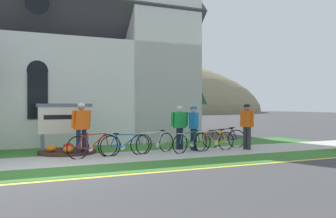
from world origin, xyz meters
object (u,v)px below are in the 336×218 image
Objects in this scene: bicycle_red at (93,146)px; bicycle_yellow at (125,145)px; cyclist_in_green_jersey at (81,124)px; roadside_conifer at (173,65)px; bicycle_black at (156,142)px; bicycle_orange at (191,142)px; church_sign at (65,120)px; bicycle_silver at (224,138)px; cyclist_in_blue_jersey at (194,125)px; bicycle_white at (215,141)px; cyclist_in_orange_jersey at (180,124)px; cyclist_in_red_jersey at (247,123)px.

bicycle_red reaches higher than bicycle_yellow.
cyclist_in_green_jersey is 11.42m from roadside_conifer.
bicycle_black is 0.26× the size of roadside_conifer.
bicycle_orange is at bearing -11.30° from cyclist_in_green_jersey.
roadside_conifer is at bearing 42.34° from church_sign.
cyclist_in_blue_jersey is (-1.54, -0.28, 0.59)m from bicycle_silver.
bicycle_red is at bearing 179.44° from bicycle_white.
cyclist_in_orange_jersey is at bearing 2.17° from cyclist_in_green_jersey.
church_sign is 1.18× the size of bicycle_black.
bicycle_orange is at bearing -1.31° from bicycle_red.
cyclist_in_blue_jersey reaches higher than bicycle_orange.
bicycle_black is at bearing -29.61° from church_sign.
cyclist_in_red_jersey is 2.06m from cyclist_in_blue_jersey.
bicycle_white is at bearing -9.23° from bicycle_black.
bicycle_red is 1.00× the size of bicycle_yellow.
cyclist_in_blue_jersey reaches higher than bicycle_black.
bicycle_red is 1.11m from bicycle_yellow.
bicycle_red is 0.97m from cyclist_in_green_jersey.
bicycle_silver reaches higher than bicycle_black.
bicycle_orange is (2.39, -0.17, -0.00)m from bicycle_yellow.
cyclist_in_green_jersey is 3.74m from cyclist_in_orange_jersey.
church_sign reaches higher than cyclist_in_blue_jersey.
bicycle_black is at bearing -174.35° from bicycle_silver.
bicycle_orange is (-1.89, -0.70, -0.01)m from bicycle_silver.
cyclist_in_blue_jersey is at bearing -53.88° from cyclist_in_orange_jersey.
bicycle_black reaches higher than bicycle_yellow.
bicycle_silver is (3.08, 0.31, 0.01)m from bicycle_black.
bicycle_white is 1.46m from cyclist_in_orange_jersey.
church_sign is 1.20× the size of cyclist_in_blue_jersey.
cyclist_in_red_jersey reaches higher than bicycle_silver.
cyclist_in_orange_jersey is at bearing 174.34° from bicycle_silver.
bicycle_red reaches higher than bicycle_orange.
bicycle_silver is at bearing 115.16° from cyclist_in_red_jersey.
cyclist_in_blue_jersey reaches higher than bicycle_silver.
bicycle_silver is 4.31m from bicycle_yellow.
cyclist_in_green_jersey reaches higher than bicycle_silver.
bicycle_red is 5.85m from cyclist_in_red_jersey.
church_sign is 6.15m from bicycle_silver.
church_sign is 6.76m from cyclist_in_red_jersey.
roadside_conifer is (7.04, 8.89, 3.77)m from bicycle_red.
roadside_conifer is at bearing 55.99° from bicycle_yellow.
cyclist_in_orange_jersey is (3.50, 0.81, 0.59)m from bicycle_red.
bicycle_black is 0.95× the size of bicycle_yellow.
cyclist_in_green_jersey is at bearing 179.54° from bicycle_silver.
bicycle_orange is 3.87m from cyclist_in_green_jersey.
bicycle_black is 0.95× the size of bicycle_red.
bicycle_silver is 1.67m from cyclist_in_blue_jersey.
cyclist_in_orange_jersey is at bearing 22.32° from bicycle_black.
bicycle_orange is at bearing -111.58° from roadside_conifer.
cyclist_in_orange_jersey reaches higher than bicycle_silver.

